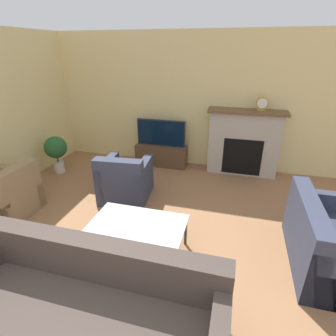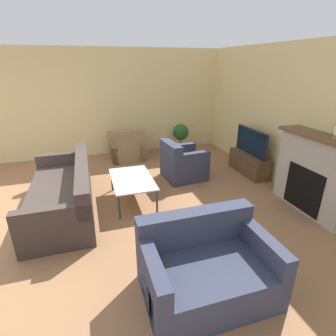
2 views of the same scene
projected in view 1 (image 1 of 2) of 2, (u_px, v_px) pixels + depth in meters
name	position (u px, v px, depth m)	size (l,w,h in m)	color
wall_back	(192.00, 102.00, 5.40)	(8.90, 0.06, 2.70)	beige
fireplace	(244.00, 141.00, 5.22)	(1.47, 0.43, 1.30)	#B2A899
tv_stand	(161.00, 155.00, 5.75)	(1.10, 0.36, 0.46)	brown
tv	(161.00, 133.00, 5.54)	(1.04, 0.06, 0.56)	#232328
couch_sectional	(86.00, 317.00, 2.22)	(2.34, 0.97, 0.82)	#3D332D
couch_loveseat	(332.00, 245.00, 3.02)	(0.93, 1.34, 0.82)	#33384C
armchair_by_window	(4.00, 198.00, 3.97)	(0.88, 0.83, 0.82)	#8C704C
armchair_accent	(125.00, 182.00, 4.43)	(0.84, 0.89, 0.82)	#33384C
coffee_table	(138.00, 226.00, 3.16)	(1.15, 0.70, 0.44)	#333338
potted_plant	(56.00, 150.00, 5.28)	(0.44, 0.44, 0.77)	beige
mantel_clock	(262.00, 104.00, 4.85)	(0.22, 0.07, 0.25)	#B79338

